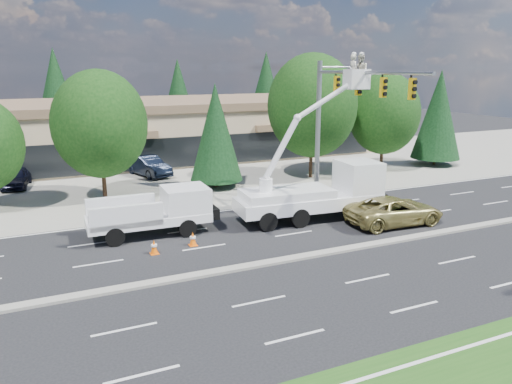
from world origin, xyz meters
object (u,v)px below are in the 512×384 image
signal_mast (338,110)px  bucket_truck (322,184)px  utility_pickup (158,216)px  minivan (394,211)px

signal_mast → bucket_truck: size_ratio=1.08×
utility_pickup → minivan: 13.06m
bucket_truck → minivan: 4.28m
minivan → bucket_truck: bearing=52.7°
signal_mast → utility_pickup: (-11.56, -0.86, -5.06)m
utility_pickup → minivan: (12.48, -3.82, -0.21)m
signal_mast → minivan: size_ratio=1.81×
signal_mast → utility_pickup: bearing=-175.7°
signal_mast → minivan: bearing=-78.8°
signal_mast → minivan: signal_mast is taller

